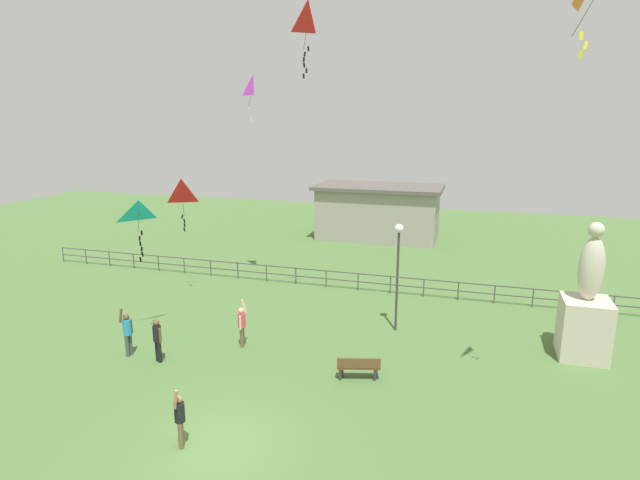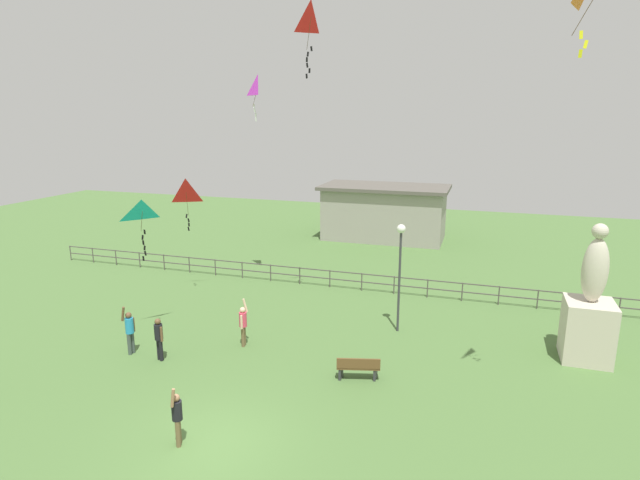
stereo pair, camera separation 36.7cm
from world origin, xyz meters
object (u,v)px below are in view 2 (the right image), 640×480
(person_4, at_px, (130,329))
(statue_monument, at_px, (589,317))
(park_bench, at_px, (358,367))
(person_3, at_px, (177,415))
(kite_1, at_px, (258,87))
(kite_2, at_px, (186,193))
(person_0, at_px, (243,323))
(kite_0, at_px, (311,20))
(person_1, at_px, (159,336))
(kite_4, at_px, (142,214))
(lamppost, at_px, (400,255))

(person_4, bearing_deg, statue_monument, 16.38)
(park_bench, xyz_separation_m, person_3, (-3.89, -5.09, 0.46))
(kite_1, relative_size, kite_2, 0.88)
(person_0, relative_size, kite_0, 0.63)
(statue_monument, distance_m, person_1, 15.99)
(kite_0, xyz_separation_m, kite_1, (-4.01, 3.42, -2.40))
(person_4, bearing_deg, kite_4, 97.72)
(park_bench, bearing_deg, person_4, -175.36)
(person_1, relative_size, kite_0, 0.55)
(statue_monument, bearing_deg, person_1, -161.81)
(statue_monument, bearing_deg, park_bench, -151.80)
(lamppost, bearing_deg, park_bench, -97.48)
(statue_monument, height_order, kite_1, kite_1)
(kite_2, bearing_deg, person_0, -41.57)
(person_3, bearing_deg, kite_0, 88.26)
(person_3, xyz_separation_m, kite_2, (-6.24, 10.90, 4.33))
(person_4, height_order, kite_4, kite_4)
(person_0, distance_m, kite_2, 8.09)
(park_bench, relative_size, person_0, 0.81)
(park_bench, relative_size, person_4, 0.78)
(kite_0, distance_m, kite_4, 10.41)
(statue_monument, relative_size, person_0, 2.73)
(person_0, xyz_separation_m, kite_0, (1.43, 4.26, 11.80))
(kite_2, bearing_deg, park_bench, -29.81)
(person_0, relative_size, person_4, 0.96)
(person_1, height_order, kite_1, kite_1)
(person_0, xyz_separation_m, person_3, (1.11, -6.35, -0.04))
(kite_1, height_order, kite_4, kite_1)
(lamppost, distance_m, kite_0, 10.32)
(person_4, bearing_deg, person_0, 27.27)
(kite_1, bearing_deg, statue_monument, -17.33)
(statue_monument, distance_m, park_bench, 8.87)
(statue_monument, bearing_deg, person_4, -163.62)
(statue_monument, distance_m, lamppost, 7.34)
(person_1, bearing_deg, kite_1, 90.81)
(person_1, distance_m, kite_1, 13.56)
(kite_1, bearing_deg, kite_2, -129.30)
(kite_1, bearing_deg, kite_0, -40.47)
(park_bench, distance_m, kite_0, 13.93)
(person_3, bearing_deg, person_1, 129.78)
(statue_monument, height_order, person_3, statue_monument)
(person_3, height_order, kite_2, kite_2)
(person_0, height_order, kite_4, kite_4)
(kite_2, bearing_deg, person_3, -60.20)
(statue_monument, xyz_separation_m, lamppost, (-7.14, 0.44, 1.68))
(statue_monument, relative_size, kite_2, 2.00)
(person_0, xyz_separation_m, kite_1, (-2.57, 7.67, 9.40))
(person_1, relative_size, person_4, 0.83)
(kite_0, bearing_deg, person_3, -91.74)
(statue_monument, bearing_deg, person_3, -141.51)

